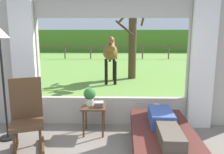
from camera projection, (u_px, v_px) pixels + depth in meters
name	position (u px, v px, depth m)	size (l,w,h in m)	color
back_wall_with_window	(113.00, 63.00, 4.33)	(5.20, 0.12, 2.55)	#ADA599
curtain_panel_left	(24.00, 66.00, 4.24)	(0.44, 0.10, 2.40)	silver
curtain_panel_right	(202.00, 66.00, 4.15)	(0.44, 0.10, 2.40)	silver
outdoor_pasture_lawn	(116.00, 62.00, 15.26)	(36.00, 21.68, 0.02)	olive
distant_hill_ridge	(117.00, 41.00, 24.72)	(36.00, 2.00, 2.40)	#517D2B
recliner_sofa	(162.00, 141.00, 3.32)	(0.95, 1.73, 0.42)	black
reclining_person	(163.00, 123.00, 3.22)	(0.36, 1.43, 0.22)	#334C8C
rocking_chair	(27.00, 115.00, 3.46)	(0.66, 0.79, 1.12)	#4C331E
side_table	(94.00, 111.00, 4.02)	(0.44, 0.44, 0.52)	#4C331E
potted_plant	(90.00, 95.00, 4.03)	(0.22, 0.22, 0.32)	silver
book_stack	(99.00, 104.00, 3.93)	(0.19, 0.16, 0.10)	#B22D28
floor_lamp_left	(0.00, 50.00, 3.60)	(0.32, 0.32, 1.91)	black
horse	(110.00, 53.00, 8.20)	(0.64, 1.82, 1.73)	brown
pasture_tree	(133.00, 39.00, 8.99)	(1.33, 1.34, 3.36)	#4C3823
pasture_fence_line	(117.00, 49.00, 17.02)	(16.10, 0.10, 1.10)	brown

